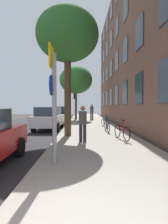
# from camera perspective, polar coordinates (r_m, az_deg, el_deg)

# --- Properties ---
(ground_plane) EXTENTS (41.80, 41.80, 0.00)m
(ground_plane) POSITION_cam_1_polar(r_m,az_deg,el_deg) (16.95, -9.90, -3.89)
(ground_plane) COLOR #332D28
(road_asphalt) EXTENTS (7.00, 38.00, 0.01)m
(road_asphalt) POSITION_cam_1_polar(r_m,az_deg,el_deg) (17.41, -16.75, -3.77)
(road_asphalt) COLOR #232326
(road_asphalt) RESTS_ON ground
(sidewalk) EXTENTS (4.20, 38.00, 0.12)m
(sidewalk) POSITION_cam_1_polar(r_m,az_deg,el_deg) (16.75, 2.03, -3.72)
(sidewalk) COLOR gray
(sidewalk) RESTS_ON ground
(building_facade) EXTENTS (0.56, 27.00, 13.07)m
(building_facade) POSITION_cam_1_polar(r_m,az_deg,el_deg) (17.20, 11.27, 18.25)
(building_facade) COLOR brown
(building_facade) RESTS_ON ground
(sign_post) EXTENTS (0.15, 0.60, 3.20)m
(sign_post) POSITION_cam_1_polar(r_m,az_deg,el_deg) (4.96, -9.60, 4.72)
(sign_post) COLOR gray
(sign_post) RESTS_ON sidewalk
(traffic_light) EXTENTS (0.43, 0.24, 3.41)m
(traffic_light) POSITION_cam_1_polar(r_m,az_deg,el_deg) (25.74, -2.87, 3.61)
(traffic_light) COLOR black
(traffic_light) RESTS_ON sidewalk
(tree_near) EXTENTS (3.32, 3.32, 6.77)m
(tree_near) POSITION_cam_1_polar(r_m,az_deg,el_deg) (10.47, -5.21, 22.66)
(tree_near) COLOR #4C3823
(tree_near) RESTS_ON sidewalk
(tree_far) EXTENTS (3.79, 3.79, 6.22)m
(tree_far) POSITION_cam_1_polar(r_m,az_deg,el_deg) (21.39, -2.56, 10.02)
(tree_far) COLOR brown
(tree_far) RESTS_ON sidewalk
(bicycle_0) EXTENTS (0.51, 1.67, 0.97)m
(bicycle_0) POSITION_cam_1_polar(r_m,az_deg,el_deg) (8.81, 11.79, -6.01)
(bicycle_0) COLOR black
(bicycle_0) RESTS_ON sidewalk
(bicycle_1) EXTENTS (0.42, 1.66, 0.97)m
(bicycle_1) POSITION_cam_1_polar(r_m,az_deg,el_deg) (11.28, 7.23, -4.25)
(bicycle_1) COLOR black
(bicycle_1) RESTS_ON sidewalk
(bicycle_2) EXTENTS (0.48, 1.66, 0.90)m
(bicycle_2) POSITION_cam_1_polar(r_m,az_deg,el_deg) (13.81, 6.58, -3.23)
(bicycle_2) COLOR black
(bicycle_2) RESTS_ON sidewalk
(bicycle_3) EXTENTS (0.42, 1.69, 0.96)m
(bicycle_3) POSITION_cam_1_polar(r_m,az_deg,el_deg) (15.92, 6.98, -2.47)
(bicycle_3) COLOR black
(bicycle_3) RESTS_ON sidewalk
(pedestrian_0) EXTENTS (0.45, 0.45, 1.59)m
(pedestrian_0) POSITION_cam_1_polar(r_m,az_deg,el_deg) (8.01, -0.42, -2.96)
(pedestrian_0) COLOR #26262D
(pedestrian_0) RESTS_ON sidewalk
(pedestrian_1) EXTENTS (0.41, 0.41, 1.79)m
(pedestrian_1) POSITION_cam_1_polar(r_m,az_deg,el_deg) (21.00, 2.46, 0.39)
(pedestrian_1) COLOR #4C4742
(pedestrian_1) RESTS_ON sidewalk
(car_1) EXTENTS (1.89, 4.02, 1.62)m
(car_1) POSITION_cam_1_polar(r_m,az_deg,el_deg) (13.17, -11.00, -1.90)
(car_1) COLOR silver
(car_1) RESTS_ON road_asphalt
(car_2) EXTENTS (1.77, 3.99, 1.62)m
(car_2) POSITION_cam_1_polar(r_m,az_deg,el_deg) (21.42, -7.35, -0.41)
(car_2) COLOR black
(car_2) RESTS_ON road_asphalt
(car_3) EXTENTS (2.01, 4.33, 1.62)m
(car_3) POSITION_cam_1_polar(r_m,az_deg,el_deg) (29.75, -6.38, 0.25)
(car_3) COLOR #B7B7BC
(car_3) RESTS_ON road_asphalt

